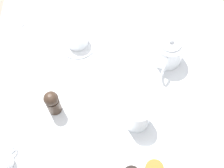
# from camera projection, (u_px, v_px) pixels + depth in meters

# --- Properties ---
(ground_plane) EXTENTS (8.00, 8.00, 0.00)m
(ground_plane) POSITION_uv_depth(u_px,v_px,m) (112.00, 145.00, 1.74)
(ground_plane) COLOR gray
(table) EXTENTS (0.90, 1.07, 0.72)m
(table) POSITION_uv_depth(u_px,v_px,m) (112.00, 95.00, 1.16)
(table) COLOR silver
(table) RESTS_ON ground_plane
(teapot_near) EXTENTS (0.11, 0.19, 0.13)m
(teapot_near) POSITION_uv_depth(u_px,v_px,m) (167.00, 51.00, 1.11)
(teapot_near) COLOR white
(teapot_near) RESTS_ON table
(teacup_with_saucer_left) EXTENTS (0.14, 0.14, 0.06)m
(teacup_with_saucer_left) POSITION_uv_depth(u_px,v_px,m) (76.00, 39.00, 1.16)
(teacup_with_saucer_left) COLOR white
(teacup_with_saucer_left) RESTS_ON table
(water_glass_tall) EXTENTS (0.08, 0.08, 0.11)m
(water_glass_tall) POSITION_uv_depth(u_px,v_px,m) (136.00, 115.00, 0.99)
(water_glass_tall) COLOR white
(water_glass_tall) RESTS_ON table
(salt_grinder) EXTENTS (0.05, 0.05, 0.11)m
(salt_grinder) POSITION_uv_depth(u_px,v_px,m) (51.00, 102.00, 1.01)
(salt_grinder) COLOR #38281E
(salt_grinder) RESTS_ON table
(fork_by_plate) EXTENTS (0.09, 0.15, 0.00)m
(fork_by_plate) POSITION_uv_depth(u_px,v_px,m) (30.00, 14.00, 1.25)
(fork_by_plate) COLOR silver
(fork_by_plate) RESTS_ON table
(knife_by_plate) EXTENTS (0.13, 0.17, 0.00)m
(knife_by_plate) POSITION_uv_depth(u_px,v_px,m) (129.00, 17.00, 1.24)
(knife_by_plate) COLOR silver
(knife_by_plate) RESTS_ON table
(spoon_for_tea) EXTENTS (0.09, 0.14, 0.00)m
(spoon_for_tea) POSITION_uv_depth(u_px,v_px,m) (92.00, 87.00, 1.10)
(spoon_for_tea) COLOR silver
(spoon_for_tea) RESTS_ON table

